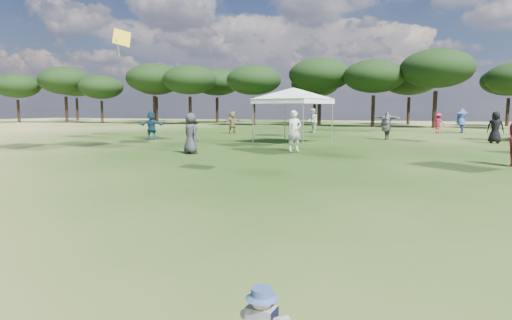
{
  "coord_description": "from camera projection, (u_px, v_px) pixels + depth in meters",
  "views": [
    {
      "loc": [
        1.08,
        -0.97,
        1.81
      ],
      "look_at": [
        -0.36,
        3.03,
        1.3
      ],
      "focal_mm": 30.0,
      "sensor_mm": 36.0,
      "label": 1
    }
  ],
  "objects": [
    {
      "name": "tree_line",
      "position": [
        426.0,
        74.0,
        44.33
      ],
      "size": [
        108.78,
        17.63,
        7.77
      ],
      "color": "black",
      "rests_on": "ground"
    },
    {
      "name": "festival_crowd",
      "position": [
        409.0,
        125.0,
        25.11
      ],
      "size": [
        29.35,
        22.68,
        1.93
      ],
      "color": "#2E2E33",
      "rests_on": "ground"
    },
    {
      "name": "tent_left",
      "position": [
        293.0,
        90.0,
        22.73
      ],
      "size": [
        6.3,
        6.3,
        3.25
      ],
      "rotation": [
        0.0,
        0.0,
        -0.3
      ],
      "color": "gray",
      "rests_on": "ground"
    }
  ]
}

